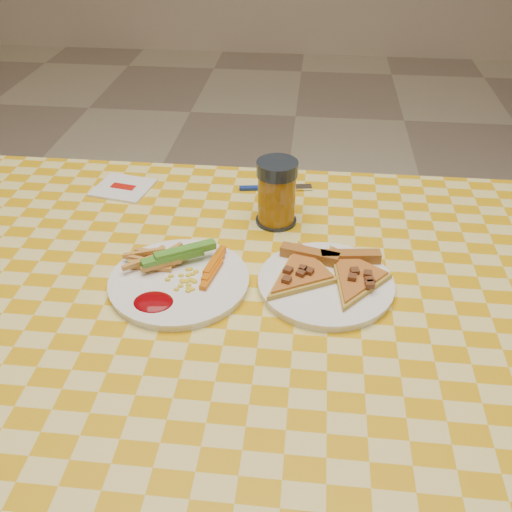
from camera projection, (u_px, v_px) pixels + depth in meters
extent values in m
cylinder|color=silver|center=(54.00, 312.00, 1.51)|extent=(0.06, 0.06, 0.71)
cylinder|color=silver|center=(472.00, 342.00, 1.42)|extent=(0.06, 0.06, 0.71)
cube|color=#502F1B|center=(236.00, 298.00, 0.97)|extent=(1.20, 0.80, 0.04)
cylinder|color=white|center=(179.00, 282.00, 0.96)|extent=(0.30, 0.30, 0.01)
cylinder|color=white|center=(326.00, 285.00, 0.95)|extent=(0.25, 0.25, 0.01)
cube|color=#116810|center=(179.00, 254.00, 0.97)|extent=(0.11, 0.09, 0.02)
cube|color=#D36509|center=(213.00, 268.00, 0.96)|extent=(0.07, 0.09, 0.02)
ellipsoid|color=#720207|center=(153.00, 302.00, 0.90)|extent=(0.06, 0.05, 0.01)
cube|color=#9C4E23|center=(310.00, 255.00, 0.99)|extent=(0.11, 0.05, 0.02)
cube|color=#9C4E23|center=(350.00, 257.00, 0.98)|extent=(0.10, 0.03, 0.02)
cylinder|color=black|center=(276.00, 220.00, 1.12)|extent=(0.08, 0.08, 0.01)
cylinder|color=brown|center=(277.00, 198.00, 1.09)|extent=(0.07, 0.07, 0.10)
cylinder|color=black|center=(277.00, 168.00, 1.06)|extent=(0.08, 0.08, 0.03)
cube|color=silver|center=(123.00, 188.00, 1.23)|extent=(0.13, 0.13, 0.01)
cube|color=#AD1209|center=(123.00, 186.00, 1.23)|extent=(0.06, 0.03, 0.00)
cube|color=navy|center=(265.00, 188.00, 1.23)|extent=(0.11, 0.03, 0.01)
cube|color=silver|center=(300.00, 187.00, 1.23)|extent=(0.05, 0.03, 0.00)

